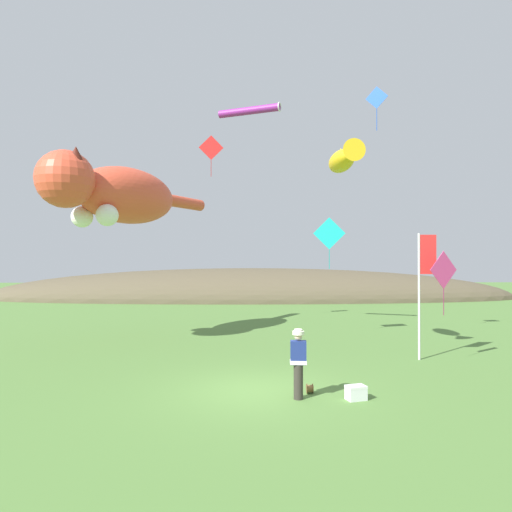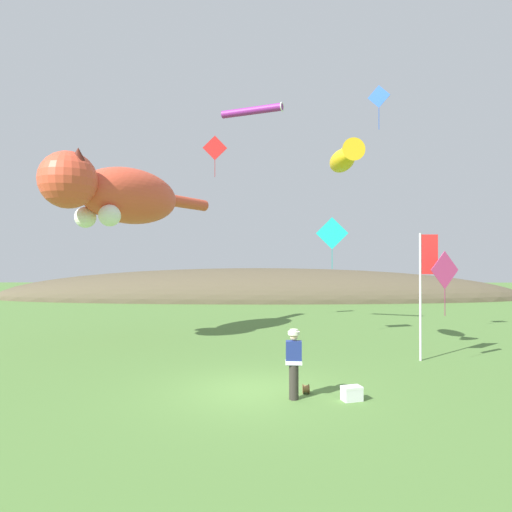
% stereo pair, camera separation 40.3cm
% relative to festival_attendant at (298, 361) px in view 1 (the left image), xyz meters
% --- Properties ---
extents(ground_plane, '(120.00, 120.00, 0.00)m').
position_rel_festival_attendant_xyz_m(ground_plane, '(-0.99, 0.75, -0.95)').
color(ground_plane, '#517A38').
extents(distant_hill_ridge, '(48.79, 11.32, 5.61)m').
position_rel_festival_attendant_xyz_m(distant_hill_ridge, '(-0.99, 30.36, -0.95)').
color(distant_hill_ridge, brown).
rests_on(distant_hill_ridge, ground).
extents(festival_attendant, '(0.44, 0.30, 1.77)m').
position_rel_festival_attendant_xyz_m(festival_attendant, '(0.00, 0.00, 0.00)').
color(festival_attendant, '#332D28').
rests_on(festival_attendant, ground).
extents(kite_spool, '(0.17, 0.25, 0.25)m').
position_rel_festival_attendant_xyz_m(kite_spool, '(0.36, 0.49, -0.83)').
color(kite_spool, olive).
rests_on(kite_spool, ground).
extents(picnic_cooler, '(0.56, 0.45, 0.36)m').
position_rel_festival_attendant_xyz_m(picnic_cooler, '(1.45, -0.09, -0.77)').
color(picnic_cooler, white).
rests_on(picnic_cooler, ground).
extents(festival_banner_pole, '(0.66, 0.08, 4.49)m').
position_rel_festival_attendant_xyz_m(festival_banner_pole, '(4.94, 4.50, 1.99)').
color(festival_banner_pole, silver).
rests_on(festival_banner_pole, ground).
extents(kite_giant_cat, '(5.80, 8.61, 2.94)m').
position_rel_festival_attendant_xyz_m(kite_giant_cat, '(-7.02, 8.21, 5.44)').
color(kite_giant_cat, '#E04C33').
extents(kite_fish_windsock, '(0.90, 2.91, 0.89)m').
position_rel_festival_attendant_xyz_m(kite_fish_windsock, '(2.19, 4.89, 6.25)').
color(kite_fish_windsock, gold).
extents(kite_tube_streamer, '(3.00, 1.52, 0.44)m').
position_rel_festival_attendant_xyz_m(kite_tube_streamer, '(-1.20, 9.83, 9.63)').
color(kite_tube_streamer, '#8C268C').
extents(kite_diamond_red, '(1.32, 0.12, 2.22)m').
position_rel_festival_attendant_xyz_m(kite_diamond_red, '(-3.26, 12.76, 8.58)').
color(kite_diamond_red, red).
extents(kite_diamond_pink, '(1.16, 0.59, 2.19)m').
position_rel_festival_attendant_xyz_m(kite_diamond_pink, '(5.37, 3.81, 2.23)').
color(kite_diamond_pink, '#E53F8C').
extents(kite_diamond_teal, '(1.47, 0.22, 2.38)m').
position_rel_festival_attendant_xyz_m(kite_diamond_teal, '(2.47, 9.38, 3.80)').
color(kite_diamond_teal, '#19BFBF').
extents(kite_diamond_blue, '(0.82, 0.44, 1.82)m').
position_rel_festival_attendant_xyz_m(kite_diamond_blue, '(4.00, 6.97, 9.23)').
color(kite_diamond_blue, blue).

